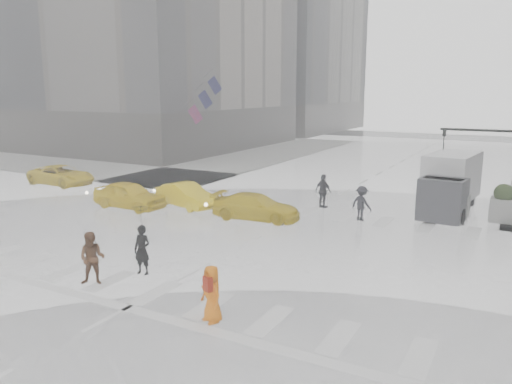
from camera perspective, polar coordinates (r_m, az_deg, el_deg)
The scene contains 18 objects.
ground at distance 20.87m, azimuth -0.67°, elevation -5.78°, with size 120.00×120.00×0.00m, color black.
sidewalk_nw at distance 45.93m, azimuth -11.25°, elevation 3.63°, with size 35.00×35.00×0.15m, color gray.
building_nw_far at distance 84.14m, azimuth 0.89°, elevation 21.09°, with size 26.05×26.05×44.00m.
road_markings at distance 20.86m, azimuth -0.67°, elevation -5.77°, with size 18.00×48.00×0.01m, color silver, non-canonical shape.
traffic_signal_pole at distance 25.55m, azimuth 26.81°, elevation 3.56°, with size 4.45×0.42×4.50m.
planter_west at distance 26.23m, azimuth 22.02°, elevation -0.82°, with size 1.10×1.10×1.80m.
planter_mid at distance 26.09m, azimuth 26.38°, elevation -1.24°, with size 1.10×1.10×1.80m.
flag_cluster at distance 43.63m, azimuth -6.14°, elevation 10.72°, with size 2.87×3.06×4.69m.
pedestrian_black at distance 17.38m, azimuth -12.99°, elevation -4.17°, with size 1.05×1.07×2.43m.
pedestrian_brown at distance 17.12m, azimuth -18.21°, elevation -7.21°, with size 0.85×0.67×1.76m, color #4F301C.
pedestrian_orange at distance 13.84m, azimuth -5.09°, elevation -11.48°, with size 0.92×0.79×1.60m.
pedestrian_far_a at distance 26.94m, azimuth 7.70°, elevation 0.09°, with size 1.07×0.65×1.83m, color black.
pedestrian_far_b at distance 24.70m, azimuth 11.97°, elevation -1.26°, with size 1.10×0.61×1.70m, color black.
taxi_front at distance 27.50m, azimuth -14.27°, elevation -0.35°, with size 1.70×4.21×1.44m, color #DDBD0B.
taxi_mid at distance 27.18m, azimuth -7.99°, elevation -0.39°, with size 1.38×3.95×1.30m, color #DDBD0B.
taxi_rear at distance 24.36m, azimuth 0.02°, elevation -1.71°, with size 1.77×3.84×1.26m, color #DDBD0B.
taxi_far at distance 35.71m, azimuth -21.36°, elevation 1.79°, with size 2.19×4.21×1.32m, color #DDBD0B.
box_truck at distance 27.32m, azimuth 21.23°, elevation 1.04°, with size 2.13×5.67×3.01m.
Camera 1 is at (9.78, -17.35, 6.21)m, focal length 35.00 mm.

